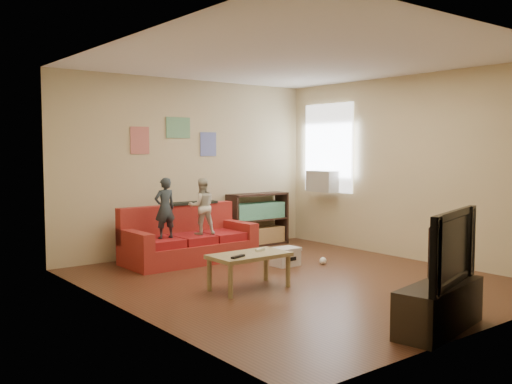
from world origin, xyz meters
TOP-DOWN VIEW (x-y plane):
  - room_shell at (0.00, 0.00)m, footprint 4.52×5.02m
  - sofa at (-0.42, 1.88)m, footprint 1.89×0.87m
  - child_a at (-0.88, 1.71)m, footprint 0.31×0.21m
  - child_b at (-0.28, 1.71)m, footprint 0.47×0.42m
  - coffee_table at (-0.72, 0.00)m, footprint 0.93×0.51m
  - remote at (-0.97, -0.12)m, footprint 0.22×0.12m
  - game_controller at (-0.52, 0.05)m, footprint 0.15×0.07m
  - bookshelf at (1.21, 2.30)m, footprint 1.10×0.33m
  - window at (2.22, 1.65)m, footprint 0.04×1.08m
  - ac_unit at (2.10, 1.65)m, footprint 0.28×0.55m
  - artwork_left at (-0.85, 2.48)m, footprint 0.30×0.01m
  - artwork_center at (-0.20, 2.48)m, footprint 0.42×0.01m
  - artwork_right at (0.35, 2.48)m, footprint 0.30×0.01m
  - file_box at (0.47, 0.73)m, footprint 0.37×0.28m
  - tv_stand at (-0.30, -2.25)m, footprint 1.18×0.58m
  - television at (-0.30, -2.25)m, footprint 1.15×0.48m
  - tissue at (0.95, 0.48)m, footprint 0.12×0.12m

SIDE VIEW (x-z plane):
  - tissue at x=0.95m, z-range 0.00..0.10m
  - file_box at x=0.47m, z-range 0.00..0.26m
  - tv_stand at x=-0.30m, z-range 0.00..0.42m
  - sofa at x=-0.42m, z-range -0.14..0.69m
  - coffee_table at x=-0.72m, z-range 0.15..0.57m
  - bookshelf at x=1.21m, z-range -0.05..0.83m
  - remote at x=-0.97m, z-range 0.42..0.44m
  - game_controller at x=-0.52m, z-range 0.42..0.45m
  - television at x=-0.30m, z-range 0.42..1.09m
  - child_b at x=-0.28m, z-range 0.40..1.20m
  - child_a at x=-0.88m, z-range 0.40..1.23m
  - ac_unit at x=2.10m, z-range 0.91..1.26m
  - room_shell at x=0.00m, z-range -0.01..2.71m
  - window at x=2.22m, z-range 0.90..2.38m
  - artwork_right at x=0.35m, z-range 1.51..1.89m
  - artwork_left at x=-0.85m, z-range 1.55..1.95m
  - artwork_center at x=-0.20m, z-range 1.79..2.11m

